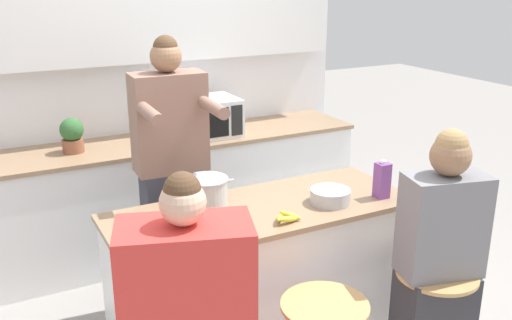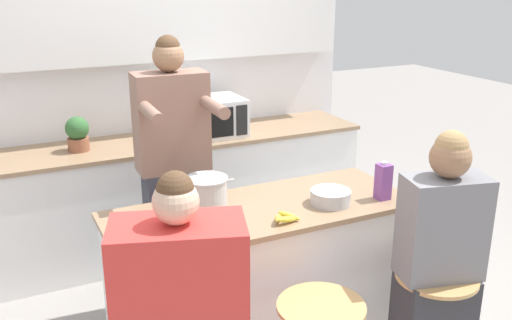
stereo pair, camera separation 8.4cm
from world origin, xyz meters
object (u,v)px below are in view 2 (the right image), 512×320
(person_cooking, at_px, (174,182))
(fruit_bowl, at_px, (330,197))
(microwave, at_px, (210,117))
(person_seated_near, at_px, (437,275))
(coffee_cup_near, at_px, (160,239))
(potted_plant, at_px, (78,133))
(juice_carton, at_px, (383,181))
(kitchen_island, at_px, (261,279))
(banana_bunch, at_px, (285,218))
(bar_stool_rightmost, at_px, (432,320))
(cooking_pot, at_px, (207,192))

(person_cooking, distance_m, fruit_bowl, 0.99)
(person_cooking, height_order, microwave, person_cooking)
(person_seated_near, height_order, coffee_cup_near, person_seated_near)
(coffee_cup_near, xyz_separation_m, potted_plant, (-0.09, 1.66, 0.09))
(coffee_cup_near, xyz_separation_m, juice_carton, (1.29, 0.03, 0.06))
(person_seated_near, distance_m, potted_plant, 2.54)
(person_cooking, xyz_separation_m, microwave, (0.55, 0.79, 0.17))
(person_cooking, bearing_deg, kitchen_island, -63.20)
(person_seated_near, bearing_deg, banana_bunch, 161.16)
(bar_stool_rightmost, relative_size, cooking_pot, 1.98)
(coffee_cup_near, bearing_deg, person_seated_near, -18.44)
(kitchen_island, xyz_separation_m, person_seated_near, (0.67, -0.65, 0.19))
(fruit_bowl, relative_size, microwave, 0.45)
(coffee_cup_near, bearing_deg, fruit_bowl, 5.59)
(bar_stool_rightmost, bearing_deg, kitchen_island, 136.02)
(fruit_bowl, height_order, juice_carton, juice_carton)
(person_seated_near, bearing_deg, microwave, 115.51)
(juice_carton, bearing_deg, kitchen_island, 164.70)
(microwave, bearing_deg, person_cooking, -124.70)
(person_cooking, height_order, coffee_cup_near, person_cooking)
(potted_plant, bearing_deg, coffee_cup_near, -86.88)
(kitchen_island, distance_m, fruit_bowl, 0.61)
(person_seated_near, relative_size, potted_plant, 5.72)
(juice_carton, bearing_deg, fruit_bowl, 167.90)
(person_cooking, xyz_separation_m, potted_plant, (-0.43, 0.82, 0.15))
(juice_carton, bearing_deg, person_seated_near, -89.11)
(kitchen_island, relative_size, cooking_pot, 5.20)
(juice_carton, height_order, potted_plant, potted_plant)
(person_cooking, height_order, person_seated_near, person_cooking)
(potted_plant, bearing_deg, fruit_bowl, -55.48)
(microwave, bearing_deg, banana_bunch, -98.33)
(coffee_cup_near, bearing_deg, bar_stool_rightmost, -18.50)
(juice_carton, bearing_deg, cooking_pot, 160.56)
(banana_bunch, height_order, microwave, microwave)
(kitchen_island, relative_size, potted_plant, 6.87)
(kitchen_island, xyz_separation_m, person_cooking, (-0.28, 0.63, 0.42))
(bar_stool_rightmost, relative_size, fruit_bowl, 2.89)
(fruit_bowl, height_order, potted_plant, potted_plant)
(kitchen_island, xyz_separation_m, microwave, (0.26, 1.42, 0.59))
(bar_stool_rightmost, xyz_separation_m, cooking_pot, (-0.93, 0.79, 0.59))
(fruit_bowl, bearing_deg, microwave, 93.73)
(bar_stool_rightmost, height_order, coffee_cup_near, coffee_cup_near)
(kitchen_island, height_order, potted_plant, potted_plant)
(person_seated_near, height_order, juice_carton, person_seated_near)
(cooking_pot, bearing_deg, microwave, 67.78)
(cooking_pot, xyz_separation_m, microwave, (0.52, 1.27, 0.07))
(banana_bunch, height_order, potted_plant, potted_plant)
(fruit_bowl, height_order, coffee_cup_near, coffee_cup_near)
(person_cooking, bearing_deg, bar_stool_rightmost, -50.72)
(person_cooking, bearing_deg, fruit_bowl, -46.56)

